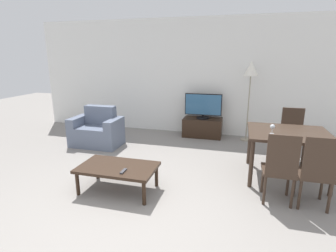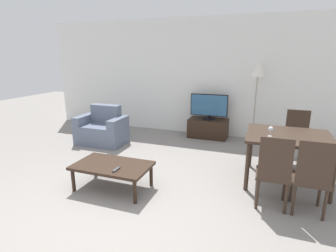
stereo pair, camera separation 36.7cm
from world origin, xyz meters
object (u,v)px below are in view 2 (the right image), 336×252
tv_stand (208,128)px  armchair (102,130)px  dining_table (288,141)px  remote_primary (116,169)px  dining_chair_far (297,136)px  tv (209,107)px  coffee_table (112,167)px  wine_glass_left (271,130)px  dining_chair_near (274,170)px  floor_lamp (258,73)px  dining_chair_near_right (312,175)px

tv_stand → armchair: bearing=-149.9°
dining_table → remote_primary: dining_table is taller
dining_chair_far → tv_stand: bearing=149.4°
tv → remote_primary: bearing=-101.5°
coffee_table → wine_glass_left: bearing=22.7°
tv → remote_primary: (-0.62, -3.03, -0.35)m
armchair → dining_table: (3.60, -0.65, 0.35)m
armchair → dining_chair_near: size_ratio=1.08×
tv_stand → dining_chair_near: bearing=-63.5°
tv → remote_primary: 3.12m
coffee_table → remote_primary: remote_primary is taller
coffee_table → dining_chair_far: dining_chair_far is taller
dining_chair_near → remote_primary: dining_chair_near is taller
tv → dining_chair_far: bearing=-30.5°
armchair → floor_lamp: (3.06, 1.18, 1.19)m
tv_stand → wine_glass_left: 2.47m
dining_chair_far → wine_glass_left: size_ratio=6.47×
dining_chair_near → floor_lamp: floor_lamp is taller
tv_stand → floor_lamp: 1.62m
tv → dining_chair_near: bearing=-63.4°
wine_glass_left → tv_stand: bearing=122.2°
tv → dining_chair_near: (1.33, -2.66, -0.21)m
tv → dining_chair_near_right: 3.18m
armchair → coffee_table: (1.29, -1.69, 0.03)m
wine_glass_left → dining_chair_near: bearing=-85.0°
dining_chair_far → wine_glass_left: 1.15m
dining_table → dining_chair_far: dining_chair_far is taller
tv_stand → dining_chair_far: (1.74, -1.03, 0.29)m
armchair → remote_primary: (1.45, -1.84, 0.08)m
tv → dining_chair_near: tv is taller
dining_table → dining_chair_near: 0.86m
remote_primary → wine_glass_left: bearing=28.1°
dining_table → dining_chair_near_right: size_ratio=1.23×
coffee_table → tv: bearing=74.9°
dining_chair_near → dining_chair_far: 1.69m
tv_stand → wine_glass_left: bearing=-57.8°
remote_primary → tv_stand: bearing=78.5°
dining_chair_near_right → floor_lamp: size_ratio=0.54×
dining_chair_near → wine_glass_left: (-0.06, 0.64, 0.33)m
dining_chair_near_right → remote_primary: size_ratio=6.30×
dining_chair_near_right → remote_primary: dining_chair_near_right is taller
remote_primary → dining_chair_near_right: bearing=9.0°
dining_chair_far → remote_primary: (-2.36, -2.01, -0.14)m
armchair → tv_stand: armchair is taller
coffee_table → dining_table: (2.31, 1.04, 0.33)m
dining_table → remote_primary: bearing=-151.1°
coffee_table → dining_chair_near: bearing=6.0°
coffee_table → wine_glass_left: wine_glass_left is taller
tv_stand → floor_lamp: (0.99, -0.02, 1.28)m
tv_stand → dining_chair_near: size_ratio=0.94×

